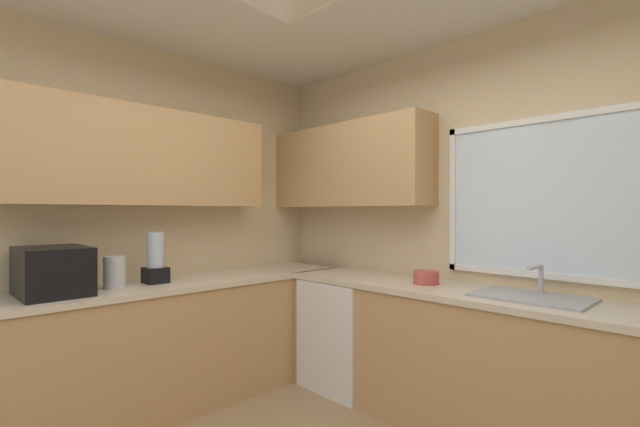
# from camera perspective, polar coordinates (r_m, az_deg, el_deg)

# --- Properties ---
(room_shell) EXTENTS (3.95, 3.67, 2.73)m
(room_shell) POSITION_cam_1_polar(r_m,az_deg,el_deg) (2.39, -1.63, 9.42)
(room_shell) COLOR beige
(room_shell) RESTS_ON ground_plane
(counter_run_left) EXTENTS (0.65, 3.28, 0.90)m
(counter_run_left) POSITION_cam_1_polar(r_m,az_deg,el_deg) (3.32, -23.18, -16.45)
(counter_run_left) COLOR tan
(counter_run_left) RESTS_ON ground_plane
(counter_run_back) EXTENTS (3.04, 0.65, 0.90)m
(counter_run_back) POSITION_cam_1_polar(r_m,az_deg,el_deg) (3.00, 21.87, -18.29)
(counter_run_back) COLOR tan
(counter_run_back) RESTS_ON ground_plane
(dishwasher) EXTENTS (0.60, 0.60, 0.86)m
(dishwasher) POSITION_cam_1_polar(r_m,az_deg,el_deg) (3.59, 3.88, -15.54)
(dishwasher) COLOR white
(dishwasher) RESTS_ON ground_plane
(microwave) EXTENTS (0.48, 0.36, 0.29)m
(microwave) POSITION_cam_1_polar(r_m,az_deg,el_deg) (3.06, -32.09, -6.52)
(microwave) COLOR black
(microwave) RESTS_ON counter_run_left
(kettle) EXTENTS (0.14, 0.14, 0.21)m
(kettle) POSITION_cam_1_polar(r_m,az_deg,el_deg) (3.14, -25.71, -7.07)
(kettle) COLOR #B7B7BC
(kettle) RESTS_ON counter_run_left
(sink_assembly) EXTENTS (0.62, 0.40, 0.19)m
(sink_assembly) POSITION_cam_1_polar(r_m,az_deg,el_deg) (2.81, 26.38, -9.89)
(sink_assembly) COLOR #9EA0A5
(sink_assembly) RESTS_ON counter_run_back
(bowl) EXTENTS (0.18, 0.18, 0.09)m
(bowl) POSITION_cam_1_polar(r_m,az_deg,el_deg) (3.10, 13.98, -8.28)
(bowl) COLOR #B74C42
(bowl) RESTS_ON counter_run_back
(blender_appliance) EXTENTS (0.15, 0.15, 0.36)m
(blender_appliance) POSITION_cam_1_polar(r_m,az_deg,el_deg) (3.25, -21.10, -5.82)
(blender_appliance) COLOR black
(blender_appliance) RESTS_ON counter_run_left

